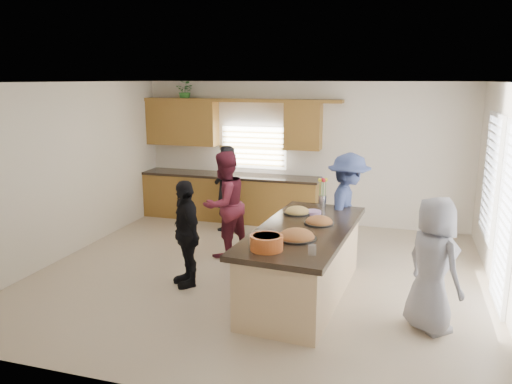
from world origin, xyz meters
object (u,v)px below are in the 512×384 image
(island, at_px, (303,264))
(woman_right_front, at_px, (433,265))
(woman_right_back, at_px, (348,209))
(salad_bowl, at_px, (267,242))
(woman_left_front, at_px, (186,233))
(woman_left_mid, at_px, (224,204))
(woman_left_back, at_px, (225,188))

(island, relative_size, woman_right_front, 1.76)
(woman_right_back, xyz_separation_m, woman_right_front, (1.18, -1.87, -0.09))
(island, xyz_separation_m, salad_bowl, (-0.24, -0.96, 0.59))
(island, height_order, woman_left_front, woman_left_front)
(salad_bowl, bearing_deg, island, 76.01)
(island, distance_m, woman_left_front, 1.67)
(woman_left_mid, distance_m, woman_left_front, 1.30)
(woman_right_back, height_order, woman_right_front, woman_right_back)
(woman_left_front, height_order, woman_right_back, woman_right_back)
(salad_bowl, bearing_deg, woman_right_front, 14.92)
(woman_left_mid, bearing_deg, salad_bowl, 56.49)
(salad_bowl, distance_m, woman_right_back, 2.45)
(woman_left_front, distance_m, woman_right_front, 3.25)
(woman_left_front, bearing_deg, woman_left_mid, 134.42)
(woman_left_front, distance_m, woman_right_back, 2.53)
(woman_right_back, bearing_deg, woman_left_front, 126.49)
(island, height_order, woman_left_back, woman_left_back)
(woman_right_back, distance_m, woman_right_front, 2.21)
(island, height_order, woman_right_back, woman_right_back)
(woman_left_mid, xyz_separation_m, woman_right_front, (3.14, -1.68, -0.07))
(island, height_order, woman_left_mid, woman_left_mid)
(woman_left_front, bearing_deg, woman_right_front, 41.64)
(woman_left_mid, distance_m, woman_right_front, 3.56)
(woman_left_back, bearing_deg, woman_right_front, 51.30)
(island, xyz_separation_m, woman_right_front, (1.58, -0.47, 0.34))
(woman_left_back, height_order, woman_left_front, woman_left_back)
(salad_bowl, distance_m, woman_right_front, 1.90)
(woman_left_back, bearing_deg, island, 39.80)
(woman_right_front, bearing_deg, woman_left_front, 43.46)
(woman_right_back, bearing_deg, woman_left_back, 65.19)
(woman_left_back, bearing_deg, woman_left_mid, 21.21)
(woman_left_mid, bearing_deg, woman_right_front, 87.06)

